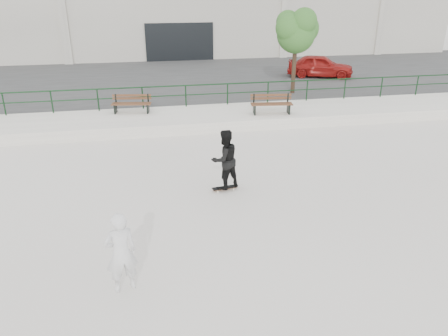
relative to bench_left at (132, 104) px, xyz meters
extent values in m
plane|color=beige|center=(3.51, -10.24, -0.90)|extent=(120.00, 120.00, 0.00)
cube|color=silver|center=(3.51, -0.74, -0.65)|extent=(30.00, 3.00, 0.50)
cube|color=#393939|center=(3.51, 7.76, -0.65)|extent=(60.00, 14.00, 0.50)
cylinder|color=#123418|center=(3.51, 0.56, 0.60)|extent=(28.00, 0.06, 0.06)
cylinder|color=#123418|center=(3.51, 0.56, 0.15)|extent=(28.00, 0.05, 0.05)
cylinder|color=#123418|center=(-5.49, 0.56, 0.10)|extent=(0.06, 0.06, 1.00)
cylinder|color=#123418|center=(-3.49, 0.56, 0.10)|extent=(0.06, 0.06, 1.00)
cylinder|color=#123418|center=(-1.49, 0.56, 0.10)|extent=(0.06, 0.06, 1.00)
cylinder|color=#123418|center=(0.51, 0.56, 0.10)|extent=(0.06, 0.06, 1.00)
cylinder|color=#123418|center=(2.51, 0.56, 0.10)|extent=(0.06, 0.06, 1.00)
cylinder|color=#123418|center=(4.51, 0.56, 0.10)|extent=(0.06, 0.06, 1.00)
cylinder|color=#123418|center=(6.51, 0.56, 0.10)|extent=(0.06, 0.06, 1.00)
cylinder|color=#123418|center=(8.51, 0.56, 0.10)|extent=(0.06, 0.06, 1.00)
cylinder|color=#123418|center=(10.51, 0.56, 0.10)|extent=(0.06, 0.06, 1.00)
cylinder|color=#123418|center=(12.51, 0.56, 0.10)|extent=(0.06, 0.06, 1.00)
cylinder|color=#123418|center=(14.51, 0.56, 0.10)|extent=(0.06, 0.06, 1.00)
cube|color=silver|center=(3.51, 21.76, 3.10)|extent=(44.00, 16.00, 8.00)
cube|color=black|center=(3.51, 13.71, 0.70)|extent=(5.00, 0.15, 3.20)
cube|color=silver|center=(-4.49, 13.66, 2.20)|extent=(0.60, 0.25, 6.20)
cube|color=silver|center=(11.51, 13.66, 2.20)|extent=(0.60, 0.25, 6.20)
cube|color=silver|center=(19.51, 13.66, 2.20)|extent=(0.60, 0.25, 6.20)
cube|color=#54331C|center=(-0.04, -0.23, 0.02)|extent=(1.74, 0.38, 0.04)
cube|color=#54331C|center=(-0.01, -0.06, 0.02)|extent=(1.74, 0.38, 0.04)
cube|color=#54331C|center=(0.02, 0.11, 0.02)|extent=(1.74, 0.38, 0.04)
cube|color=#54331C|center=(0.03, 0.19, 0.20)|extent=(1.73, 0.31, 0.10)
cube|color=#54331C|center=(0.03, 0.19, 0.34)|extent=(1.73, 0.31, 0.10)
cube|color=black|center=(-0.73, 0.05, -0.19)|extent=(0.13, 0.49, 0.41)
cube|color=black|center=(-0.69, 0.30, 0.20)|extent=(0.06, 0.06, 0.41)
cube|color=black|center=(0.71, -0.17, -0.19)|extent=(0.13, 0.49, 0.41)
cube|color=black|center=(0.75, 0.08, 0.20)|extent=(0.06, 0.06, 0.41)
cube|color=#54331C|center=(6.10, -1.56, 0.04)|extent=(1.85, 0.35, 0.04)
cube|color=#54331C|center=(6.13, -1.38, 0.04)|extent=(1.85, 0.35, 0.04)
cube|color=#54331C|center=(6.15, -1.19, 0.04)|extent=(1.85, 0.35, 0.04)
cube|color=#54331C|center=(6.16, -1.11, 0.24)|extent=(1.84, 0.27, 0.10)
cube|color=#54331C|center=(6.16, -1.11, 0.38)|extent=(1.84, 0.27, 0.10)
cube|color=black|center=(5.36, -1.28, -0.18)|extent=(0.12, 0.52, 0.43)
cube|color=black|center=(5.39, -1.02, 0.24)|extent=(0.07, 0.06, 0.43)
cube|color=black|center=(6.89, -1.47, -0.18)|extent=(0.12, 0.52, 0.43)
cube|color=black|center=(6.92, -1.21, 0.24)|extent=(0.07, 0.06, 0.43)
cylinder|color=#3E2A1F|center=(8.36, 2.24, 0.90)|extent=(0.22, 0.22, 2.59)
sphere|color=#266425|center=(8.36, 2.24, 2.62)|extent=(1.94, 1.94, 1.94)
sphere|color=#266425|center=(8.90, 2.57, 2.84)|extent=(1.51, 1.51, 1.51)
sphere|color=#266425|center=(7.93, 2.03, 2.94)|extent=(1.40, 1.40, 1.40)
sphere|color=#266425|center=(8.58, 1.81, 3.27)|extent=(1.29, 1.29, 1.29)
sphere|color=#266425|center=(8.04, 2.67, 3.16)|extent=(1.19, 1.19, 1.19)
imported|color=maroon|center=(11.41, 6.00, 0.28)|extent=(4.27, 2.97, 1.35)
cube|color=black|center=(2.79, -7.64, -0.81)|extent=(0.80, 0.31, 0.02)
cube|color=brown|center=(2.79, -7.64, -0.83)|extent=(0.80, 0.31, 0.01)
cube|color=#949499|center=(2.53, -7.68, -0.85)|extent=(0.08, 0.17, 0.03)
cube|color=#949499|center=(3.05, -7.60, -0.85)|extent=(0.08, 0.17, 0.03)
cylinder|color=beige|center=(2.55, -7.77, -0.87)|extent=(0.06, 0.03, 0.06)
cylinder|color=beige|center=(2.52, -7.59, -0.87)|extent=(0.06, 0.03, 0.06)
cylinder|color=beige|center=(3.06, -7.70, -0.87)|extent=(0.06, 0.03, 0.06)
cylinder|color=beige|center=(3.03, -7.51, -0.87)|extent=(0.06, 0.03, 0.06)
imported|color=black|center=(2.79, -7.64, 0.13)|extent=(1.10, 0.99, 1.86)
imported|color=white|center=(-0.16, -11.89, 0.00)|extent=(0.75, 0.59, 1.80)
camera|label=1|loc=(0.49, -19.59, 5.05)|focal=35.00mm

